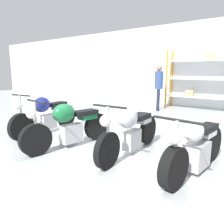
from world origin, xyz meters
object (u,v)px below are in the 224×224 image
motorcycle_silver (130,129)px  motorcycle_white (195,148)px  motorcycle_green (69,125)px  motorcycle_blue (46,114)px  person_browsing (159,84)px  shelving_rack (220,79)px

motorcycle_silver → motorcycle_white: (1.21, -0.04, -0.09)m
motorcycle_green → motorcycle_white: size_ratio=1.05×
motorcycle_blue → motorcycle_silver: 2.49m
motorcycle_silver → person_browsing: bearing=-163.3°
motorcycle_green → motorcycle_silver: same height
person_browsing → motorcycle_green: bearing=69.1°
motorcycle_white → motorcycle_green: bearing=-75.1°
shelving_rack → motorcycle_blue: 6.63m
motorcycle_blue → motorcycle_green: bearing=67.9°
motorcycle_blue → motorcycle_white: bearing=83.6°
motorcycle_green → motorcycle_silver: (1.25, 0.41, 0.02)m
shelving_rack → motorcycle_silver: size_ratio=1.92×
motorcycle_white → person_browsing: person_browsing is taller
motorcycle_blue → motorcycle_silver: size_ratio=0.99×
motorcycle_green → motorcycle_silver: bearing=117.6°
person_browsing → motorcycle_silver: bearing=84.1°
person_browsing → shelving_rack: bearing=-173.1°
shelving_rack → motorcycle_green: bearing=-103.8°
shelving_rack → motorcycle_green: (-1.55, -6.30, -0.80)m
motorcycle_silver → shelving_rack: bearing=174.2°
person_browsing → motorcycle_white: bearing=95.9°
shelving_rack → motorcycle_silver: shelving_rack is taller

